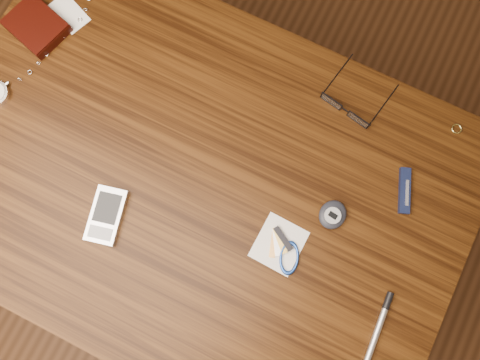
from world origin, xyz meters
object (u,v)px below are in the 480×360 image
(notepad_keys, at_px, (284,251))
(silver_pen, at_px, (379,325))
(pda_phone, at_px, (106,215))
(pedometer, at_px, (333,215))
(eyeglasses, at_px, (346,108))
(pocket_knife, at_px, (405,191))
(desk, at_px, (201,191))
(wallet_and_card, at_px, (37,26))

(notepad_keys, relative_size, silver_pen, 0.71)
(pda_phone, distance_m, silver_pen, 0.52)
(pedometer, bearing_deg, eyeglasses, 106.76)
(eyeglasses, relative_size, pedometer, 2.11)
(notepad_keys, height_order, pocket_knife, pocket_knife)
(pedometer, height_order, notepad_keys, pedometer)
(desk, relative_size, eyeglasses, 7.75)
(silver_pen, bearing_deg, wallet_and_card, 164.91)
(desk, height_order, eyeglasses, eyeglasses)
(notepad_keys, height_order, silver_pen, silver_pen)
(pda_phone, relative_size, pocket_knife, 1.30)
(desk, relative_size, wallet_and_card, 6.65)
(pedometer, bearing_deg, notepad_keys, -117.56)
(pda_phone, bearing_deg, eyeglasses, 50.93)
(pocket_knife, bearing_deg, silver_pen, -77.96)
(desk, distance_m, silver_pen, 0.42)
(wallet_and_card, xyz_separation_m, pocket_knife, (0.77, 0.02, -0.01))
(pocket_knife, distance_m, silver_pen, 0.24)
(eyeglasses, xyz_separation_m, silver_pen, (0.21, -0.33, -0.01))
(wallet_and_card, height_order, notepad_keys, wallet_and_card)
(desk, distance_m, notepad_keys, 0.23)
(eyeglasses, relative_size, pda_phone, 1.15)
(pedometer, bearing_deg, pda_phone, -153.60)
(eyeglasses, height_order, silver_pen, eyeglasses)
(notepad_keys, bearing_deg, pocket_knife, 52.41)
(pedometer, bearing_deg, pocket_knife, 44.72)
(desk, height_order, pda_phone, pda_phone)
(pedometer, relative_size, pocket_knife, 0.71)
(wallet_and_card, distance_m, pda_phone, 0.40)
(pda_phone, relative_size, pedometer, 1.84)
(notepad_keys, xyz_separation_m, pocket_knife, (0.15, 0.20, 0.00))
(pda_phone, relative_size, silver_pen, 0.80)
(desk, bearing_deg, silver_pen, -11.94)
(pedometer, xyz_separation_m, silver_pen, (0.15, -0.14, -0.00))
(pda_phone, distance_m, pedometer, 0.41)
(desk, bearing_deg, eyeglasses, 52.47)
(desk, height_order, wallet_and_card, wallet_and_card)
(pedometer, bearing_deg, desk, -168.04)
(pda_phone, xyz_separation_m, notepad_keys, (0.32, 0.09, -0.00))
(silver_pen, bearing_deg, pocket_knife, 102.04)
(desk, xyz_separation_m, pedometer, (0.25, 0.05, 0.11))
(desk, distance_m, wallet_and_card, 0.46)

